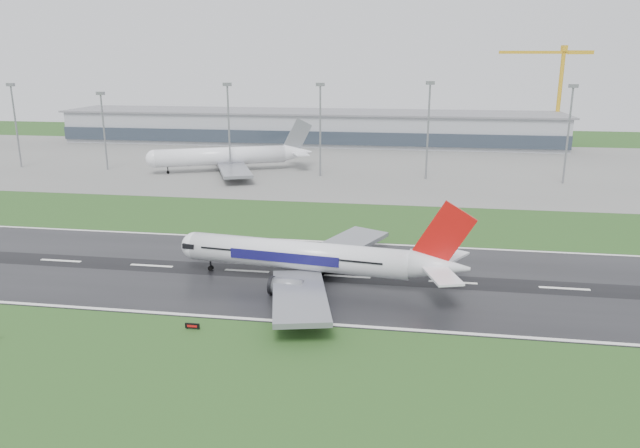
# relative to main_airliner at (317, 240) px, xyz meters

# --- Properties ---
(ground) EXTENTS (520.00, 520.00, 0.00)m
(ground) POSITION_rel_main_airliner_xyz_m (-34.72, 3.48, -8.30)
(ground) COLOR #204419
(ground) RESTS_ON ground
(runway) EXTENTS (400.00, 45.00, 0.10)m
(runway) POSITION_rel_main_airliner_xyz_m (-34.72, 3.48, -8.25)
(runway) COLOR black
(runway) RESTS_ON ground
(apron) EXTENTS (400.00, 130.00, 0.08)m
(apron) POSITION_rel_main_airliner_xyz_m (-34.72, 128.48, -8.26)
(apron) COLOR slate
(apron) RESTS_ON ground
(terminal) EXTENTS (240.00, 36.00, 15.00)m
(terminal) POSITION_rel_main_airliner_xyz_m (-34.72, 188.48, -0.80)
(terminal) COLOR gray
(terminal) RESTS_ON ground
(main_airliner) EXTENTS (61.61, 59.31, 16.41)m
(main_airliner) POSITION_rel_main_airliner_xyz_m (0.00, 0.00, 0.00)
(main_airliner) COLOR white
(main_airliner) RESTS_ON runway
(parked_airliner) EXTENTS (80.26, 77.97, 18.32)m
(parked_airliner) POSITION_rel_main_airliner_xyz_m (-51.00, 107.74, 0.94)
(parked_airliner) COLOR white
(parked_airliner) RESTS_ON apron
(tower_crane) EXTENTS (45.93, 16.23, 46.44)m
(tower_crane) POSITION_rel_main_airliner_xyz_m (85.38, 203.48, 14.92)
(tower_crane) COLOR gold
(tower_crane) RESTS_ON ground
(runway_sign) EXTENTS (2.31, 0.33, 1.04)m
(runway_sign) POSITION_rel_main_airliner_xyz_m (-15.95, -23.25, -7.78)
(runway_sign) COLOR black
(runway_sign) RESTS_ON ground
(floodmast_0) EXTENTS (0.64, 0.64, 30.64)m
(floodmast_0) POSITION_rel_main_airliner_xyz_m (-133.06, 103.48, 7.02)
(floodmast_0) COLOR gray
(floodmast_0) RESTS_ON ground
(floodmast_1) EXTENTS (0.64, 0.64, 27.78)m
(floodmast_1) POSITION_rel_main_airliner_xyz_m (-97.27, 103.48, 5.59)
(floodmast_1) COLOR gray
(floodmast_1) RESTS_ON ground
(floodmast_2) EXTENTS (0.64, 0.64, 31.29)m
(floodmast_2) POSITION_rel_main_airliner_xyz_m (-48.95, 103.48, 7.34)
(floodmast_2) COLOR gray
(floodmast_2) RESTS_ON ground
(floodmast_3) EXTENTS (0.64, 0.64, 31.45)m
(floodmast_3) POSITION_rel_main_airliner_xyz_m (-15.70, 103.48, 7.42)
(floodmast_3) COLOR gray
(floodmast_3) RESTS_ON ground
(floodmast_4) EXTENTS (0.64, 0.64, 32.22)m
(floodmast_4) POSITION_rel_main_airliner_xyz_m (21.55, 103.48, 7.81)
(floodmast_4) COLOR gray
(floodmast_4) RESTS_ON ground
(floodmast_5) EXTENTS (0.64, 0.64, 31.50)m
(floodmast_5) POSITION_rel_main_airliner_xyz_m (67.16, 103.48, 7.45)
(floodmast_5) COLOR gray
(floodmast_5) RESTS_ON ground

